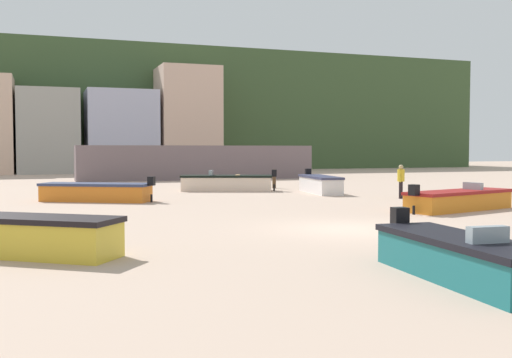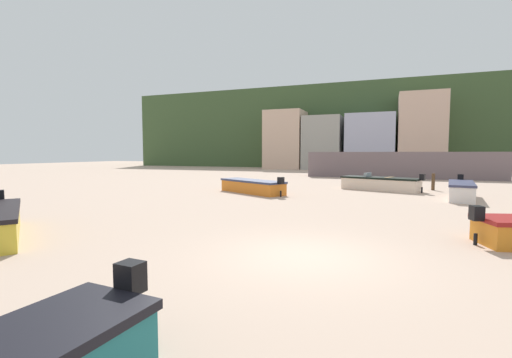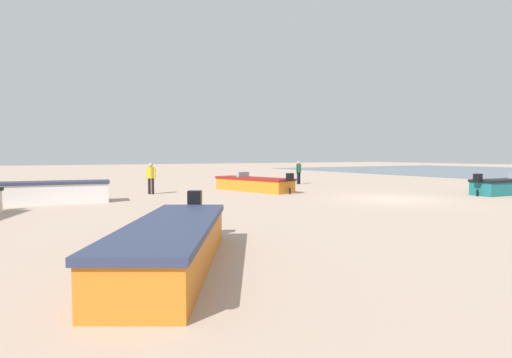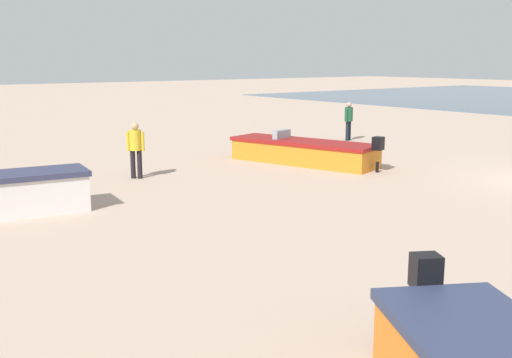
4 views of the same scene
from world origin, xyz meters
name	(u,v)px [view 2 (image 2 of 4)]	position (x,y,z in m)	size (l,w,h in m)	color
ground_plane	(304,256)	(0.00, 0.00, 0.00)	(160.00, 160.00, 0.00)	tan
headland_hill	(379,131)	(0.00, 66.00, 7.00)	(90.00, 32.00, 14.00)	#3A522E
harbor_pier	(400,165)	(2.99, 30.00, 1.33)	(18.41, 2.40, 2.65)	#6D5D60
townhouse_far_left	(286,140)	(-13.98, 47.28, 4.67)	(6.04, 6.57, 9.34)	beige
townhouse_centre	(323,143)	(-7.83, 47.08, 4.11)	(5.79, 6.16, 8.23)	#9F9C93
townhouse_centre_right	(370,142)	(-0.79, 47.07, 4.16)	(6.98, 6.13, 8.32)	#B0B2CA
townhouse_far_right	(421,132)	(6.15, 46.96, 5.50)	(6.20, 5.92, 11.00)	beige
boat_orange_1	(252,186)	(-6.18, 12.22, 0.42)	(5.04, 3.67, 1.15)	orange
boat_cream_2	(380,183)	(1.38, 16.84, 0.46)	(5.38, 3.20, 1.21)	beige
boat_white_3	(461,190)	(5.66, 13.61, 0.47)	(1.86, 4.74, 1.25)	silver
mooring_post_near_water	(433,182)	(4.76, 18.13, 0.57)	(0.22, 0.22, 1.15)	#4A3521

